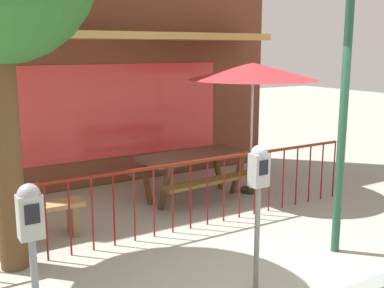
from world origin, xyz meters
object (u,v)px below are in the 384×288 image
(picnic_table_left, at_px, (193,163))
(patio_bench, at_px, (30,217))
(parking_meter_near, at_px, (259,179))
(patio_umbrella, at_px, (253,72))
(street_lamp, at_px, (347,51))
(parking_meter_far, at_px, (31,228))

(picnic_table_left, bearing_deg, patio_bench, -169.99)
(parking_meter_near, bearing_deg, patio_bench, 125.50)
(patio_umbrella, bearing_deg, street_lamp, -104.42)
(parking_meter_far, relative_size, street_lamp, 0.41)
(patio_bench, bearing_deg, parking_meter_near, -54.50)
(patio_bench, relative_size, street_lamp, 0.38)
(patio_umbrella, relative_size, parking_meter_far, 1.49)
(picnic_table_left, xyz_separation_m, parking_meter_near, (-1.02, -2.93, 0.57))
(patio_bench, distance_m, street_lamp, 4.40)
(parking_meter_near, bearing_deg, parking_meter_far, -177.47)
(picnic_table_left, height_order, patio_umbrella, patio_umbrella)
(patio_bench, xyz_separation_m, parking_meter_far, (-0.51, -2.54, 0.81))
(parking_meter_far, distance_m, street_lamp, 3.92)
(patio_bench, relative_size, parking_meter_far, 0.93)
(street_lamp, bearing_deg, picnic_table_left, 98.74)
(street_lamp, bearing_deg, parking_meter_far, -175.01)
(picnic_table_left, distance_m, patio_bench, 2.81)
(street_lamp, bearing_deg, patio_umbrella, 75.58)
(parking_meter_near, bearing_deg, picnic_table_left, 70.85)
(picnic_table_left, distance_m, parking_meter_near, 3.15)
(patio_umbrella, bearing_deg, picnic_table_left, 170.67)
(patio_bench, xyz_separation_m, street_lamp, (3.18, -2.22, 2.09))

